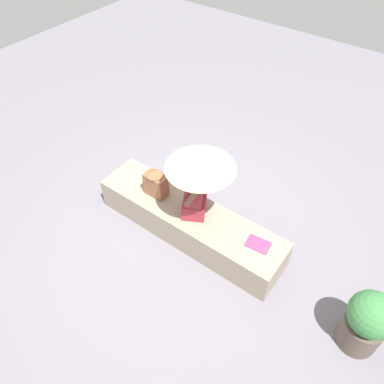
{
  "coord_description": "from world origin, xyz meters",
  "views": [
    {
      "loc": [
        1.95,
        -2.57,
        4.07
      ],
      "look_at": [
        0.03,
        0.01,
        0.8
      ],
      "focal_mm": 35.5,
      "sensor_mm": 36.0,
      "label": 1
    }
  ],
  "objects_px": {
    "parasol": "(201,162)",
    "planter_near": "(367,321)",
    "magazine": "(258,244)",
    "person_seated": "(194,190)",
    "handbag_black": "(156,184)"
  },
  "relations": [
    {
      "from": "person_seated",
      "to": "parasol",
      "type": "bearing_deg",
      "value": -8.27
    },
    {
      "from": "parasol",
      "to": "planter_near",
      "type": "bearing_deg",
      "value": -3.17
    },
    {
      "from": "person_seated",
      "to": "magazine",
      "type": "xyz_separation_m",
      "value": [
        0.91,
        0.03,
        -0.38
      ]
    },
    {
      "from": "magazine",
      "to": "planter_near",
      "type": "height_order",
      "value": "planter_near"
    },
    {
      "from": "parasol",
      "to": "magazine",
      "type": "height_order",
      "value": "parasol"
    },
    {
      "from": "person_seated",
      "to": "planter_near",
      "type": "relative_size",
      "value": 1.1
    },
    {
      "from": "person_seated",
      "to": "handbag_black",
      "type": "height_order",
      "value": "person_seated"
    },
    {
      "from": "handbag_black",
      "to": "magazine",
      "type": "bearing_deg",
      "value": 2.64
    },
    {
      "from": "parasol",
      "to": "planter_near",
      "type": "xyz_separation_m",
      "value": [
        2.18,
        -0.12,
        -0.92
      ]
    },
    {
      "from": "planter_near",
      "to": "magazine",
      "type": "bearing_deg",
      "value": 173.05
    },
    {
      "from": "handbag_black",
      "to": "magazine",
      "type": "relative_size",
      "value": 1.24
    },
    {
      "from": "magazine",
      "to": "planter_near",
      "type": "bearing_deg",
      "value": -13.67
    },
    {
      "from": "parasol",
      "to": "handbag_black",
      "type": "bearing_deg",
      "value": -177.92
    },
    {
      "from": "person_seated",
      "to": "planter_near",
      "type": "bearing_deg",
      "value": -3.37
    },
    {
      "from": "handbag_black",
      "to": "planter_near",
      "type": "xyz_separation_m",
      "value": [
        2.86,
        -0.1,
        -0.19
      ]
    }
  ]
}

